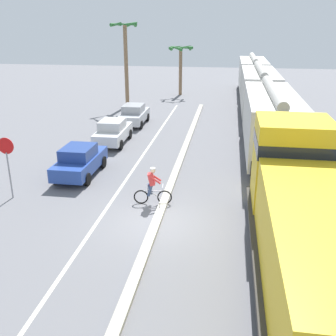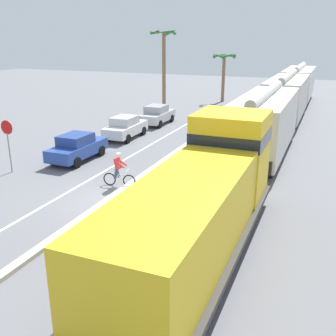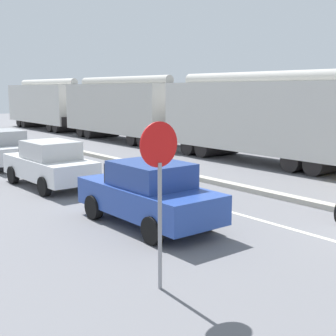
{
  "view_description": "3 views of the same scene",
  "coord_description": "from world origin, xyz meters",
  "px_view_note": "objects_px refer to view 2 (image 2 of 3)",
  "views": [
    {
      "loc": [
        2.62,
        -13.99,
        7.6
      ],
      "look_at": [
        0.02,
        2.72,
        1.34
      ],
      "focal_mm": 42.0,
      "sensor_mm": 36.0,
      "label": 1
    },
    {
      "loc": [
        8.7,
        -14.31,
        7.06
      ],
      "look_at": [
        2.41,
        0.94,
        1.55
      ],
      "focal_mm": 42.0,
      "sensor_mm": 36.0,
      "label": 2
    },
    {
      "loc": [
        -11.65,
        -4.76,
        3.41
      ],
      "look_at": [
        -3.2,
        5.9,
        1.09
      ],
      "focal_mm": 50.0,
      "sensor_mm": 36.0,
      "label": 3
    }
  ],
  "objects_px": {
    "parked_car_silver": "(157,115)",
    "cyclist": "(119,171)",
    "parked_car_blue": "(77,147)",
    "hopper_car_trailing": "(298,84)",
    "stop_sign": "(8,136)",
    "palm_tree_far": "(224,64)",
    "hopper_car_middle": "(286,98)",
    "palm_tree_near": "(164,53)",
    "parked_car_white": "(125,127)",
    "locomotive": "(204,201)",
    "hopper_car_lead": "(264,123)"
  },
  "relations": [
    {
      "from": "parked_car_silver",
      "to": "cyclist",
      "type": "xyz_separation_m",
      "value": [
        4.21,
        -14.12,
        0.0
      ]
    },
    {
      "from": "parked_car_blue",
      "to": "hopper_car_trailing",
      "type": "bearing_deg",
      "value": 70.38
    },
    {
      "from": "stop_sign",
      "to": "palm_tree_far",
      "type": "relative_size",
      "value": 0.53
    },
    {
      "from": "hopper_car_trailing",
      "to": "hopper_car_middle",
      "type": "bearing_deg",
      "value": -90.0
    },
    {
      "from": "hopper_car_middle",
      "to": "palm_tree_far",
      "type": "distance_m",
      "value": 12.1
    },
    {
      "from": "palm_tree_near",
      "to": "hopper_car_middle",
      "type": "bearing_deg",
      "value": -7.62
    },
    {
      "from": "stop_sign",
      "to": "parked_car_white",
      "type": "bearing_deg",
      "value": 76.8
    },
    {
      "from": "cyclist",
      "to": "palm_tree_far",
      "type": "bearing_deg",
      "value": 94.68
    },
    {
      "from": "palm_tree_near",
      "to": "palm_tree_far",
      "type": "distance_m",
      "value": 8.47
    },
    {
      "from": "parked_car_silver",
      "to": "cyclist",
      "type": "distance_m",
      "value": 14.74
    },
    {
      "from": "cyclist",
      "to": "hopper_car_trailing",
      "type": "bearing_deg",
      "value": 79.71
    },
    {
      "from": "locomotive",
      "to": "palm_tree_near",
      "type": "xyz_separation_m",
      "value": [
        -12.21,
        25.39,
        3.77
      ]
    },
    {
      "from": "hopper_car_lead",
      "to": "stop_sign",
      "type": "xyz_separation_m",
      "value": [
        -12.18,
        -8.31,
        -0.05
      ]
    },
    {
      "from": "parked_car_silver",
      "to": "cyclist",
      "type": "height_order",
      "value": "cyclist"
    },
    {
      "from": "hopper_car_lead",
      "to": "hopper_car_trailing",
      "type": "xyz_separation_m",
      "value": [
        0.0,
        23.2,
        0.0
      ]
    },
    {
      "from": "hopper_car_trailing",
      "to": "parked_car_white",
      "type": "xyz_separation_m",
      "value": [
        -10.04,
        -22.37,
        -1.26
      ]
    },
    {
      "from": "locomotive",
      "to": "parked_car_silver",
      "type": "height_order",
      "value": "locomotive"
    },
    {
      "from": "locomotive",
      "to": "parked_car_silver",
      "type": "distance_m",
      "value": 20.81
    },
    {
      "from": "parked_car_white",
      "to": "parked_car_silver",
      "type": "bearing_deg",
      "value": 88.21
    },
    {
      "from": "hopper_car_trailing",
      "to": "cyclist",
      "type": "relative_size",
      "value": 6.18
    },
    {
      "from": "hopper_car_lead",
      "to": "palm_tree_far",
      "type": "bearing_deg",
      "value": 111.35
    },
    {
      "from": "locomotive",
      "to": "parked_car_blue",
      "type": "height_order",
      "value": "locomotive"
    },
    {
      "from": "hopper_car_middle",
      "to": "cyclist",
      "type": "bearing_deg",
      "value": -106.12
    },
    {
      "from": "palm_tree_near",
      "to": "palm_tree_far",
      "type": "xyz_separation_m",
      "value": [
        4.22,
        7.21,
        -1.41
      ]
    },
    {
      "from": "locomotive",
      "to": "hopper_car_trailing",
      "type": "relative_size",
      "value": 1.1
    },
    {
      "from": "hopper_car_trailing",
      "to": "parked_car_silver",
      "type": "relative_size",
      "value": 2.52
    },
    {
      "from": "locomotive",
      "to": "parked_car_silver",
      "type": "relative_size",
      "value": 2.76
    },
    {
      "from": "parked_car_white",
      "to": "stop_sign",
      "type": "distance_m",
      "value": 9.47
    },
    {
      "from": "locomotive",
      "to": "parked_car_white",
      "type": "xyz_separation_m",
      "value": [
        -10.04,
        12.99,
        -0.98
      ]
    },
    {
      "from": "parked_car_silver",
      "to": "hopper_car_lead",
      "type": "bearing_deg",
      "value": -31.85
    },
    {
      "from": "hopper_car_lead",
      "to": "cyclist",
      "type": "height_order",
      "value": "hopper_car_lead"
    },
    {
      "from": "hopper_car_trailing",
      "to": "parked_car_silver",
      "type": "xyz_separation_m",
      "value": [
        -9.87,
        -17.07,
        -1.26
      ]
    },
    {
      "from": "hopper_car_middle",
      "to": "palm_tree_far",
      "type": "xyz_separation_m",
      "value": [
        -7.99,
        8.84,
        2.08
      ]
    },
    {
      "from": "parked_car_silver",
      "to": "hopper_car_middle",
      "type": "bearing_deg",
      "value": 28.98
    },
    {
      "from": "hopper_car_lead",
      "to": "cyclist",
      "type": "xyz_separation_m",
      "value": [
        -5.66,
        -7.99,
        -1.26
      ]
    },
    {
      "from": "parked_car_blue",
      "to": "hopper_car_middle",
      "type": "bearing_deg",
      "value": 58.87
    },
    {
      "from": "locomotive",
      "to": "hopper_car_lead",
      "type": "xyz_separation_m",
      "value": [
        0.0,
        12.16,
        0.28
      ]
    },
    {
      "from": "parked_car_white",
      "to": "hopper_car_trailing",
      "type": "bearing_deg",
      "value": 65.83
    },
    {
      "from": "parked_car_white",
      "to": "parked_car_silver",
      "type": "relative_size",
      "value": 1.01
    },
    {
      "from": "hopper_car_middle",
      "to": "parked_car_white",
      "type": "height_order",
      "value": "hopper_car_middle"
    },
    {
      "from": "hopper_car_lead",
      "to": "stop_sign",
      "type": "distance_m",
      "value": 14.75
    },
    {
      "from": "hopper_car_trailing",
      "to": "parked_car_silver",
      "type": "distance_m",
      "value": 19.76
    },
    {
      "from": "locomotive",
      "to": "cyclist",
      "type": "bearing_deg",
      "value": 143.65
    },
    {
      "from": "hopper_car_middle",
      "to": "hopper_car_trailing",
      "type": "distance_m",
      "value": 11.6
    },
    {
      "from": "hopper_car_trailing",
      "to": "parked_car_silver",
      "type": "bearing_deg",
      "value": -120.04
    },
    {
      "from": "palm_tree_near",
      "to": "parked_car_silver",
      "type": "bearing_deg",
      "value": -71.78
    },
    {
      "from": "palm_tree_near",
      "to": "parked_car_blue",
      "type": "bearing_deg",
      "value": -83.41
    },
    {
      "from": "hopper_car_middle",
      "to": "parked_car_white",
      "type": "relative_size",
      "value": 2.5
    },
    {
      "from": "hopper_car_middle",
      "to": "palm_tree_near",
      "type": "bearing_deg",
      "value": 172.38
    },
    {
      "from": "parked_car_blue",
      "to": "palm_tree_far",
      "type": "height_order",
      "value": "palm_tree_far"
    }
  ]
}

